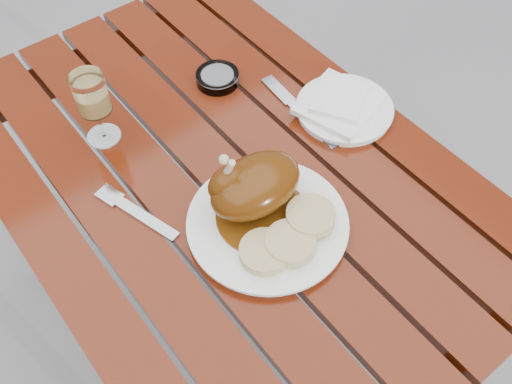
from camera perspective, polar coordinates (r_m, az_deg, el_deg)
ground at (r=1.80m, az=-2.28°, el=-12.97°), size 60.00×60.00×0.00m
table at (r=1.46m, az=-2.75°, el=-7.01°), size 0.80×1.20×0.75m
dinner_plate at (r=1.06m, az=1.16°, el=-3.24°), size 0.36×0.36×0.02m
roast_duck at (r=1.03m, az=-0.40°, el=0.55°), size 0.19×0.18×0.13m
bread_dumplings at (r=1.02m, az=3.29°, el=-4.47°), size 0.20×0.11×0.03m
wine_glass at (r=1.19m, az=-15.75°, el=8.04°), size 0.08×0.08×0.17m
side_plate at (r=1.26m, az=8.83°, el=8.17°), size 0.27×0.27×0.02m
napkin at (r=1.25m, az=8.27°, el=8.74°), size 0.19×0.19×0.01m
ashtray at (r=1.32m, az=-3.87°, el=11.32°), size 0.10×0.10×0.02m
fork at (r=1.10m, az=-11.49°, el=-2.26°), size 0.07×0.18×0.01m
knife at (r=1.25m, az=4.84°, el=7.56°), size 0.04×0.22×0.01m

